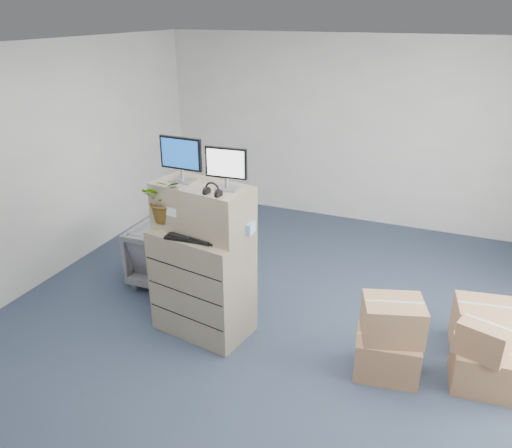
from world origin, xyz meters
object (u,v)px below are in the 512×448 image
object	(u,v)px
monitor_left	(181,157)
monitor_right	(226,166)
filing_cabinet_lower	(203,282)
potted_plant	(166,205)
office_chair	(170,251)
water_bottle	(213,219)
keyboard	(192,237)

from	to	relation	value
monitor_left	monitor_right	distance (m)	0.49
filing_cabinet_lower	monitor_left	bearing A→B (deg)	170.81
monitor_right	monitor_left	bearing A→B (deg)	171.85
potted_plant	office_chair	bearing A→B (deg)	122.95
monitor_right	water_bottle	bearing A→B (deg)	179.20
monitor_right	office_chair	world-z (taller)	monitor_right
monitor_left	water_bottle	xyz separation A→B (m)	(0.34, -0.05, -0.57)
monitor_left	keyboard	bearing A→B (deg)	-44.48
monitor_right	water_bottle	xyz separation A→B (m)	(-0.15, -0.01, -0.54)
water_bottle	office_chair	world-z (taller)	water_bottle
monitor_right	water_bottle	distance (m)	0.56
water_bottle	potted_plant	distance (m)	0.48
filing_cabinet_lower	monitor_left	world-z (taller)	monitor_left
water_bottle	office_chair	distance (m)	1.46
monitor_right	potted_plant	bearing A→B (deg)	-176.77
monitor_left	monitor_right	size ratio (longest dim) A/B	1.10
monitor_left	water_bottle	distance (m)	0.66
keyboard	office_chair	world-z (taller)	keyboard
potted_plant	filing_cabinet_lower	bearing A→B (deg)	6.82
filing_cabinet_lower	office_chair	size ratio (longest dim) A/B	1.33
keyboard	monitor_right	bearing A→B (deg)	28.10
office_chair	keyboard	bearing A→B (deg)	132.58
water_bottle	office_chair	xyz separation A→B (m)	(-0.96, 0.70, -0.85)
water_bottle	potted_plant	xyz separation A→B (m)	(-0.47, -0.07, 0.10)
filing_cabinet_lower	potted_plant	distance (m)	0.87
keyboard	office_chair	distance (m)	1.40
monitor_right	water_bottle	size ratio (longest dim) A/B	1.30
monitor_left	potted_plant	xyz separation A→B (m)	(-0.13, -0.11, -0.47)
filing_cabinet_lower	office_chair	world-z (taller)	filing_cabinet_lower
keyboard	water_bottle	world-z (taller)	water_bottle
filing_cabinet_lower	keyboard	bearing A→B (deg)	-81.64
monitor_right	office_chair	size ratio (longest dim) A/B	0.48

